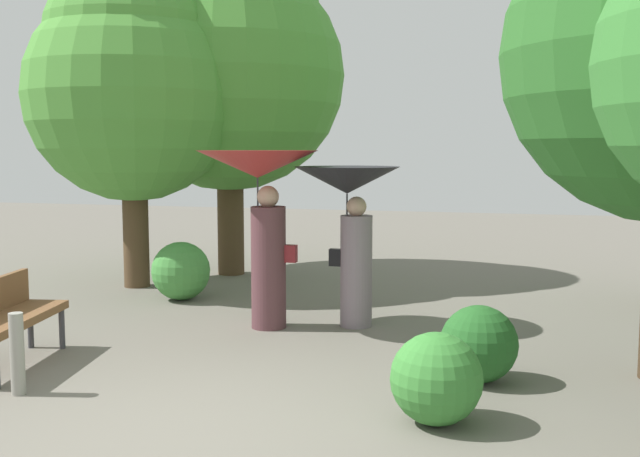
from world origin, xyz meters
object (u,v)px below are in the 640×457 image
at_px(person_left, 261,193).
at_px(tree_near_left, 132,78).
at_px(tree_mid_left, 229,58).
at_px(park_bench, 5,314).
at_px(person_right, 350,206).
at_px(path_marker_post, 17,354).

xyz_separation_m(person_left, tree_near_left, (-2.71, 1.97, 1.54)).
bearing_deg(person_left, tree_mid_left, 21.66).
xyz_separation_m(park_bench, tree_mid_left, (0.06, 5.56, 3.04)).
xyz_separation_m(tree_near_left, tree_mid_left, (0.95, 1.44, 0.43)).
bearing_deg(tree_near_left, tree_mid_left, 56.72).
height_order(person_left, tree_mid_left, tree_mid_left).
height_order(person_left, person_right, person_left).
height_order(person_right, park_bench, person_right).
bearing_deg(path_marker_post, park_bench, 133.34).
bearing_deg(person_left, tree_near_left, 48.37).
height_order(park_bench, tree_near_left, tree_near_left).
relative_size(person_right, tree_near_left, 0.38).
bearing_deg(tree_near_left, path_marker_post, -72.29).
relative_size(park_bench, tree_mid_left, 0.28).
distance_m(person_right, path_marker_post, 3.98).
bearing_deg(tree_mid_left, person_left, -62.68).
distance_m(park_bench, tree_near_left, 4.95).
height_order(person_left, path_marker_post, person_left).
distance_m(tree_near_left, path_marker_post, 5.74).
distance_m(person_left, path_marker_post, 3.30).
distance_m(person_right, tree_near_left, 4.36).
bearing_deg(tree_near_left, person_left, -35.97).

